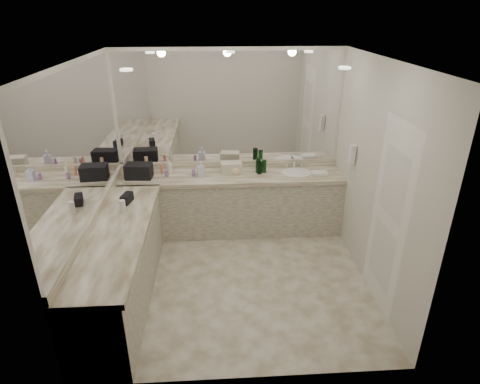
{
  "coord_description": "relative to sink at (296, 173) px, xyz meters",
  "views": [
    {
      "loc": [
        -0.2,
        -4.1,
        3.07
      ],
      "look_at": [
        0.08,
        0.4,
        0.99
      ],
      "focal_mm": 30.0,
      "sensor_mm": 36.0,
      "label": 1
    }
  ],
  "objects": [
    {
      "name": "soap_bottle_a",
      "position": [
        -1.82,
        0.1,
        0.1
      ],
      "size": [
        0.09,
        0.09,
        0.2
      ],
      "primitive_type": "imported",
      "rotation": [
        0.0,
        0.0,
        0.13
      ],
      "color": "white",
      "rests_on": "vanity_back_top"
    },
    {
      "name": "sink",
      "position": [
        0.0,
        0.0,
        0.0
      ],
      "size": [
        0.44,
        0.44,
        0.03
      ],
      "primitive_type": "cylinder",
      "color": "white",
      "rests_on": "vanity_back_top"
    },
    {
      "name": "black_bag_spill",
      "position": [
        -2.25,
        -0.83,
        0.06
      ],
      "size": [
        0.13,
        0.21,
        0.11
      ],
      "primitive_type": "cube",
      "rotation": [
        0.0,
        0.0,
        -0.23
      ],
      "color": "black",
      "rests_on": "vanity_left_top"
    },
    {
      "name": "floor",
      "position": [
        -0.95,
        -1.2,
        -0.9
      ],
      "size": [
        3.2,
        3.2,
        0.0
      ],
      "primitive_type": "plane",
      "color": "beige",
      "rests_on": "ground"
    },
    {
      "name": "backsplash_back",
      "position": [
        -0.95,
        0.28,
        0.05
      ],
      "size": [
        3.2,
        0.04,
        0.1
      ],
      "primitive_type": "cube",
      "color": "beige",
      "rests_on": "vanity_back_top"
    },
    {
      "name": "door",
      "position": [
        0.64,
        -1.7,
        0.16
      ],
      "size": [
        0.02,
        0.82,
        2.1
      ],
      "primitive_type": "cube",
      "color": "white",
      "rests_on": "wall_right"
    },
    {
      "name": "green_bottle_0",
      "position": [
        -0.54,
        0.01,
        0.1
      ],
      "size": [
        0.07,
        0.07,
        0.18
      ],
      "primitive_type": "cylinder",
      "color": "#13461C",
      "rests_on": "vanity_back_top"
    },
    {
      "name": "amenity_bottle_3",
      "position": [
        -1.48,
        -0.01,
        0.05
      ],
      "size": [
        0.05,
        0.05,
        0.1
      ],
      "primitive_type": "cylinder",
      "color": "#9966B2",
      "rests_on": "vanity_back_top"
    },
    {
      "name": "green_bottle_1",
      "position": [
        -0.55,
        0.07,
        0.11
      ],
      "size": [
        0.07,
        0.07,
        0.22
      ],
      "primitive_type": "cylinder",
      "color": "#13461C",
      "rests_on": "vanity_back_top"
    },
    {
      "name": "cream_cosmetic_case",
      "position": [
        -0.94,
        0.07,
        0.09
      ],
      "size": [
        0.31,
        0.2,
        0.17
      ],
      "primitive_type": "cube",
      "rotation": [
        0.0,
        0.0,
        0.09
      ],
      "color": "beige",
      "rests_on": "vanity_back_top"
    },
    {
      "name": "vanity_left_base",
      "position": [
        -2.25,
        -1.5,
        -0.48
      ],
      "size": [
        0.6,
        2.4,
        0.84
      ],
      "primitive_type": "cube",
      "color": "beige",
      "rests_on": "floor"
    },
    {
      "name": "amenity_bottle_2",
      "position": [
        -2.21,
        0.1,
        0.07
      ],
      "size": [
        0.05,
        0.05,
        0.13
      ],
      "primitive_type": "cylinder",
      "color": "#E0B28C",
      "rests_on": "vanity_back_top"
    },
    {
      "name": "faucet",
      "position": [
        0.0,
        0.21,
        0.07
      ],
      "size": [
        0.24,
        0.16,
        0.14
      ],
      "primitive_type": "cube",
      "color": "silver",
      "rests_on": "vanity_back_top"
    },
    {
      "name": "vanity_back_base",
      "position": [
        -0.95,
        0.0,
        -0.48
      ],
      "size": [
        3.2,
        0.6,
        0.84
      ],
      "primitive_type": "cube",
      "color": "beige",
      "rests_on": "floor"
    },
    {
      "name": "soap_bottle_c",
      "position": [
        -0.89,
        0.01,
        0.08
      ],
      "size": [
        0.12,
        0.12,
        0.15
      ],
      "primitive_type": "imported",
      "rotation": [
        0.0,
        0.0,
        0.03
      ],
      "color": "#EDD790",
      "rests_on": "vanity_back_top"
    },
    {
      "name": "ceiling",
      "position": [
        -0.95,
        -1.2,
        1.71
      ],
      "size": [
        3.2,
        3.2,
        0.0
      ],
      "primitive_type": "plane",
      "color": "white",
      "rests_on": "floor"
    },
    {
      "name": "amenity_bottle_1",
      "position": [
        -1.86,
        -0.01,
        0.05
      ],
      "size": [
        0.05,
        0.05,
        0.09
      ],
      "primitive_type": "cylinder",
      "color": "#9966B2",
      "rests_on": "vanity_back_top"
    },
    {
      "name": "amenity_bottle_4",
      "position": [
        -1.93,
        0.1,
        0.08
      ],
      "size": [
        0.04,
        0.04,
        0.14
      ],
      "primitive_type": "cylinder",
      "color": "#E57F66",
      "rests_on": "vanity_back_top"
    },
    {
      "name": "wall_left",
      "position": [
        -2.55,
        -1.2,
        0.41
      ],
      "size": [
        0.02,
        3.0,
        2.6
      ],
      "primitive_type": "cube",
      "color": "beige",
      "rests_on": "floor"
    },
    {
      "name": "mirror_back",
      "position": [
        -0.95,
        0.29,
        0.88
      ],
      "size": [
        3.12,
        0.01,
        1.55
      ],
      "primitive_type": "cube",
      "color": "white",
      "rests_on": "wall_back"
    },
    {
      "name": "mirror_left",
      "position": [
        -2.54,
        -1.2,
        0.88
      ],
      "size": [
        0.01,
        2.92,
        1.55
      ],
      "primitive_type": "cube",
      "color": "white",
      "rests_on": "wall_left"
    },
    {
      "name": "wall_right",
      "position": [
        0.65,
        -1.2,
        0.41
      ],
      "size": [
        0.02,
        3.0,
        2.6
      ],
      "primitive_type": "cube",
      "color": "beige",
      "rests_on": "floor"
    },
    {
      "name": "wall_back",
      "position": [
        -0.95,
        0.3,
        0.41
      ],
      "size": [
        3.2,
        0.02,
        2.6
      ],
      "primitive_type": "cube",
      "color": "beige",
      "rests_on": "floor"
    },
    {
      "name": "wall_phone",
      "position": [
        0.61,
        -0.5,
        0.46
      ],
      "size": [
        0.06,
        0.1,
        0.24
      ],
      "primitive_type": "cube",
      "color": "white",
      "rests_on": "wall_right"
    },
    {
      "name": "black_toiletry_bag",
      "position": [
        -2.23,
        -0.04,
        0.11
      ],
      "size": [
        0.38,
        0.25,
        0.21
      ],
      "primitive_type": "cube",
      "rotation": [
        0.0,
        0.0,
        -0.07
      ],
      "color": "black",
      "rests_on": "vanity_back_top"
    },
    {
      "name": "hand_towel",
      "position": [
        0.32,
        -0.08,
        0.02
      ],
      "size": [
        0.23,
        0.16,
        0.04
      ],
      "primitive_type": "cube",
      "rotation": [
        0.0,
        0.0,
        -0.04
      ],
      "color": "white",
      "rests_on": "vanity_back_top"
    },
    {
      "name": "backsplash_left",
      "position": [
        -2.53,
        -1.2,
        0.05
      ],
      "size": [
        0.04,
        3.0,
        0.1
      ],
      "primitive_type": "cube",
      "color": "beige",
      "rests_on": "vanity_left_top"
    },
    {
      "name": "lotion_left",
      "position": [
        -2.25,
        -1.08,
        0.08
      ],
      "size": [
        0.07,
        0.07,
        0.16
      ],
      "primitive_type": "cylinder",
      "color": "white",
      "rests_on": "vanity_left_top"
    },
    {
      "name": "amenity_bottle_0",
      "position": [
        -0.9,
        0.11,
        0.05
      ],
      "size": [
        0.06,
        0.06,
        0.09
      ],
      "primitive_type": "cylinder",
      "color": "#3F3F4C",
      "rests_on": "vanity_back_top"
    },
    {
      "name": "vanity_left_top",
      "position": [
        -2.24,
        -1.5,
        -0.03
      ],
      "size": [
        0.64,
        2.42,
        0.06
      ],
      "primitive_type": "cube",
      "color": "beige",
      "rests_on": "vanity_left_base"
    },
    {
      "name": "vanity_back_top",
      "position": [
        -0.95,
        -0.01,
        -0.03
      ],
      "size": [
        3.2,
        0.64,
        0.06
      ],
      "primitive_type": "cube",
      "color": "beige",
      "rests_on": "vanity_back_base"
    },
    {
      "name": "soap_bottle_b",
      "position": [
        -1.37,
        -0.03,
        0.11
      ],
      "size": [
        0.11,
        0.11,
        0.21
      ],
      "primitive_type": "imported",
      "rotation": [
        0.0,
        0.0,
        0.1
      ],
      "color": "silver",
      "rests_on": "vanity_back_top"
    },
    {
      "name": "green_bottle_2",
      "position": [
        -0.47,
        0.06,
        0.1
      ],
      "size": [
        0.07,
        0.07,
        0.18
      ],
      "primitive_type": "cylinder",
      "color": "#13461C",
      "rests_on": "vanity_back_top"
    }
  ]
}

